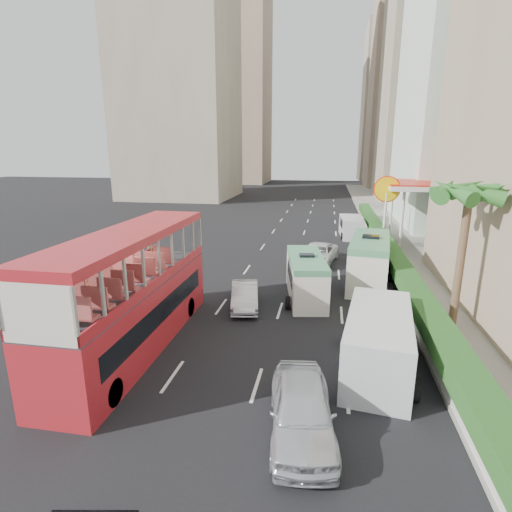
% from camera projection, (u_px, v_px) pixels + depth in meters
% --- Properties ---
extents(ground_plane, '(200.00, 200.00, 0.00)m').
position_uv_depth(ground_plane, '(275.00, 358.00, 16.23)').
color(ground_plane, black).
rests_on(ground_plane, ground).
extents(double_decker_bus, '(2.50, 11.00, 5.06)m').
position_uv_depth(double_decker_bus, '(133.00, 291.00, 16.61)').
color(double_decker_bus, red).
rests_on(double_decker_bus, ground).
extents(car_silver_lane_a, '(2.12, 4.14, 1.30)m').
position_uv_depth(car_silver_lane_a, '(245.00, 307.00, 21.60)').
color(car_silver_lane_a, silver).
rests_on(car_silver_lane_a, ground).
extents(car_silver_lane_b, '(2.43, 4.85, 1.58)m').
position_uv_depth(car_silver_lane_b, '(301.00, 432.00, 11.98)').
color(car_silver_lane_b, silver).
rests_on(car_silver_lane_b, ground).
extents(van_asset, '(3.31, 5.49, 1.42)m').
position_uv_depth(van_asset, '(317.00, 263.00, 29.94)').
color(van_asset, silver).
rests_on(van_asset, ground).
extents(minibus_near, '(2.72, 5.75, 2.45)m').
position_uv_depth(minibus_near, '(306.00, 277.00, 22.62)').
color(minibus_near, silver).
rests_on(minibus_near, ground).
extents(minibus_far, '(3.08, 6.88, 2.95)m').
position_uv_depth(minibus_far, '(369.00, 261.00, 25.03)').
color(minibus_far, silver).
rests_on(minibus_far, ground).
extents(panel_van_near, '(3.04, 5.98, 2.29)m').
position_uv_depth(panel_van_near, '(378.00, 342.00, 15.16)').
color(panel_van_near, silver).
rests_on(panel_van_near, ground).
extents(panel_van_far, '(2.21, 4.87, 1.90)m').
position_uv_depth(panel_van_far, '(351.00, 227.00, 38.82)').
color(panel_van_far, silver).
rests_on(panel_van_far, ground).
extents(sidewalk, '(6.00, 120.00, 0.18)m').
position_uv_depth(sidewalk, '(401.00, 237.00, 38.45)').
color(sidewalk, '#99968C').
rests_on(sidewalk, ground).
extents(kerb_wall, '(0.30, 44.00, 1.00)m').
position_uv_depth(kerb_wall, '(387.00, 260.00, 28.32)').
color(kerb_wall, silver).
rests_on(kerb_wall, sidewalk).
extents(hedge, '(1.10, 44.00, 0.70)m').
position_uv_depth(hedge, '(388.00, 248.00, 28.10)').
color(hedge, '#2D6626').
rests_on(hedge, kerb_wall).
extents(palm_tree, '(0.36, 0.36, 6.40)m').
position_uv_depth(palm_tree, '(460.00, 262.00, 17.84)').
color(palm_tree, brown).
rests_on(palm_tree, sidewalk).
extents(shell_station, '(6.50, 8.00, 5.50)m').
position_uv_depth(shell_station, '(420.00, 213.00, 35.70)').
color(shell_station, silver).
rests_on(shell_station, ground).
extents(tower_mid, '(16.00, 16.00, 50.00)m').
position_uv_depth(tower_mid, '(441.00, 38.00, 61.91)').
color(tower_mid, tan).
rests_on(tower_mid, ground).
extents(tower_far_a, '(14.00, 14.00, 44.00)m').
position_uv_depth(tower_far_a, '(405.00, 84.00, 85.68)').
color(tower_far_a, tan).
rests_on(tower_far_a, ground).
extents(tower_far_b, '(14.00, 14.00, 40.00)m').
position_uv_depth(tower_far_b, '(389.00, 105.00, 107.12)').
color(tower_far_b, tan).
rests_on(tower_far_b, ground).
extents(tower_left_a, '(18.00, 18.00, 52.00)m').
position_uv_depth(tower_left_a, '(177.00, 39.00, 65.97)').
color(tower_left_a, tan).
rests_on(tower_left_a, ground).
extents(tower_left_b, '(16.00, 16.00, 46.00)m').
position_uv_depth(tower_left_b, '(236.00, 89.00, 99.69)').
color(tower_left_b, tan).
rests_on(tower_left_b, ground).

